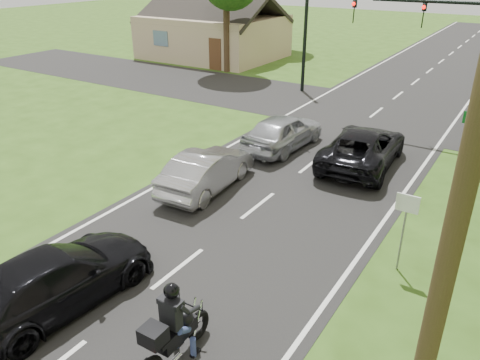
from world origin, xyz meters
name	(u,v)px	position (x,y,z in m)	size (l,w,h in m)	color
ground	(178,269)	(0.00, 0.00, 0.00)	(140.00, 140.00, 0.00)	#2F4C15
road	(331,148)	(0.00, 10.00, 0.01)	(8.00, 100.00, 0.01)	black
cross_road	(376,113)	(0.00, 16.00, 0.01)	(60.00, 7.00, 0.01)	black
motorcycle_rider	(172,334)	(1.91, -2.45, 0.74)	(0.62, 2.18, 1.88)	black
dark_suv	(363,147)	(1.65, 8.98, 0.73)	(2.39, 5.18, 1.44)	black
silver_sedan	(207,170)	(-2.09, 4.13, 0.70)	(1.46, 4.20, 1.38)	#A4A3A8
silver_suv	(283,131)	(-1.71, 8.90, 0.75)	(1.75, 4.36, 1.48)	#AFB1B7
dark_car_behind	(56,279)	(-1.41, -2.50, 0.70)	(1.93, 4.75, 1.38)	black
traffic_signal	(453,41)	(3.34, 14.00, 4.14)	(6.38, 0.44, 6.00)	black
signal_pole_far	(305,39)	(-5.20, 18.00, 3.00)	(0.20, 0.20, 6.00)	black
utility_pole_near	(470,162)	(6.20, -2.00, 5.08)	(1.60, 0.28, 10.00)	#4F3D23
sign_white	(406,214)	(4.70, 2.98, 1.60)	(0.55, 0.07, 2.12)	slate
sign_green	(469,126)	(4.90, 10.98, 1.60)	(0.55, 0.07, 2.12)	slate
house	(213,34)	(-16.00, 24.00, 1.77)	(10.20, 8.00, 4.84)	tan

